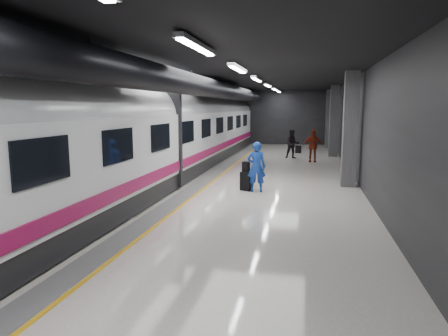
# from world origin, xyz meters

# --- Properties ---
(ground) EXTENTS (40.00, 40.00, 0.00)m
(ground) POSITION_xyz_m (0.00, 0.00, 0.00)
(ground) COLOR silver
(ground) RESTS_ON ground
(platform_hall) EXTENTS (10.02, 40.02, 4.51)m
(platform_hall) POSITION_xyz_m (-0.29, 0.96, 3.54)
(platform_hall) COLOR black
(platform_hall) RESTS_ON ground
(train) EXTENTS (3.05, 38.00, 4.05)m
(train) POSITION_xyz_m (-3.25, -0.00, 2.07)
(train) COLOR black
(train) RESTS_ON ground
(traveler_main) EXTENTS (0.71, 0.50, 1.87)m
(traveler_main) POSITION_xyz_m (1.11, 0.15, 0.94)
(traveler_main) COLOR blue
(traveler_main) RESTS_ON ground
(suitcase_main) EXTENTS (0.51, 0.42, 0.71)m
(suitcase_main) POSITION_xyz_m (0.72, 0.32, 0.35)
(suitcase_main) COLOR black
(suitcase_main) RESTS_ON ground
(shoulder_bag) EXTENTS (0.32, 0.30, 0.38)m
(shoulder_bag) POSITION_xyz_m (0.69, 0.33, 0.90)
(shoulder_bag) COLOR black
(shoulder_bag) RESTS_ON suitcase_main
(traveler_far_a) EXTENTS (0.98, 0.83, 1.79)m
(traveler_far_a) POSITION_xyz_m (2.04, 10.42, 0.90)
(traveler_far_a) COLOR black
(traveler_far_a) RESTS_ON ground
(traveler_far_b) EXTENTS (1.10, 0.46, 1.88)m
(traveler_far_b) POSITION_xyz_m (3.23, 9.02, 0.94)
(traveler_far_b) COLOR maroon
(traveler_far_b) RESTS_ON ground
(suitcase_far) EXTENTS (0.41, 0.35, 0.52)m
(suitcase_far) POSITION_xyz_m (2.33, 13.47, 0.26)
(suitcase_far) COLOR black
(suitcase_far) RESTS_ON ground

